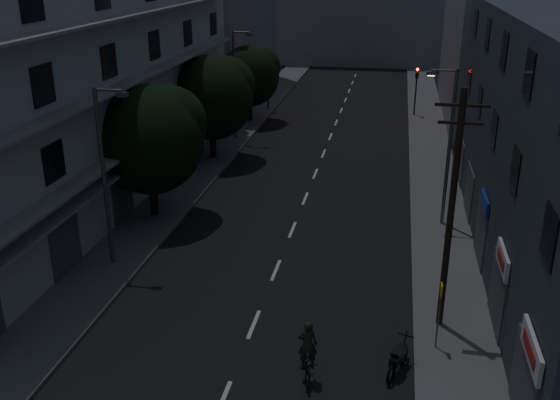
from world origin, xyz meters
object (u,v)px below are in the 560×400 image
(bus_stop_sign, at_px, (440,304))
(utility_pole, at_px, (451,208))
(cyclist, at_px, (307,360))
(motorcycle, at_px, (398,360))

(bus_stop_sign, bearing_deg, utility_pole, 82.63)
(bus_stop_sign, height_order, cyclist, bus_stop_sign)
(utility_pole, height_order, motorcycle, utility_pole)
(utility_pole, distance_m, bus_stop_sign, 3.39)
(bus_stop_sign, height_order, motorcycle, bus_stop_sign)
(utility_pole, height_order, cyclist, utility_pole)
(cyclist, bearing_deg, utility_pole, 31.19)
(utility_pole, bearing_deg, bus_stop_sign, -97.37)
(utility_pole, relative_size, bus_stop_sign, 3.56)
(utility_pole, bearing_deg, cyclist, -137.91)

